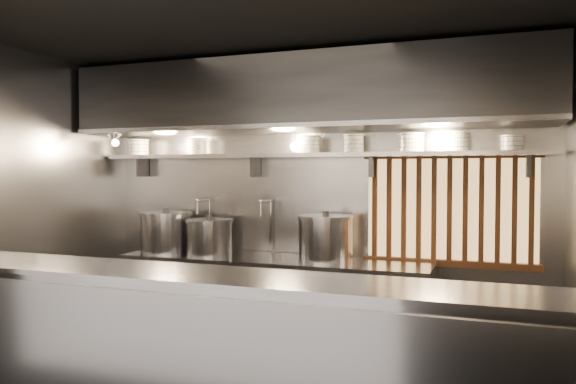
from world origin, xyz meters
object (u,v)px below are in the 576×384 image
Objects in this scene: heat_lamp at (114,137)px; pendant_bulb at (295,146)px; stock_pot_left at (210,237)px; stock_pot_right at (326,238)px; stock_pot_mid at (166,232)px.

pendant_bulb is at bearing 11.00° from heat_lamp.
heat_lamp is 1.38m from stock_pot_left.
stock_pot_right is (2.12, 0.29, -0.96)m from heat_lamp.
pendant_bulb is at bearing 169.52° from stock_pot_right.
stock_pot_left is 1.18m from stock_pot_right.
heat_lamp is 0.55× the size of stock_pot_mid.
heat_lamp is at bearing -146.79° from stock_pot_mid.
stock_pot_left is 0.90× the size of stock_pot_right.
stock_pot_mid is (0.42, 0.27, -0.96)m from heat_lamp.
stock_pot_left is (0.94, 0.24, -0.99)m from heat_lamp.
heat_lamp is 1.08m from stock_pot_mid.
heat_lamp reaches higher than stock_pot_mid.
stock_pot_mid is at bearing 176.32° from stock_pot_left.
pendant_bulb is 0.91m from stock_pot_right.
stock_pot_right is (1.18, 0.05, 0.03)m from stock_pot_left.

